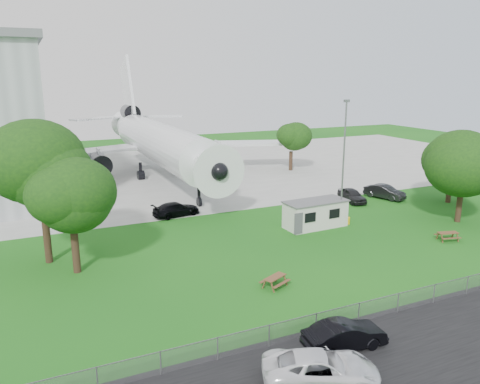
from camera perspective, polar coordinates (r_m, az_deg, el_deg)
name	(u,v)px	position (r m, az deg, el deg)	size (l,w,h in m)	color
ground	(302,261)	(37.72, 7.56, -8.35)	(160.00, 160.00, 0.00)	#237119
asphalt_strip	(428,345)	(28.77, 21.99, -16.87)	(120.00, 8.00, 0.02)	black
concrete_apron	(168,172)	(71.42, -8.75, 2.38)	(120.00, 46.00, 0.03)	#B7B7B2
airliner	(157,140)	(67.98, -10.05, 6.23)	(46.36, 47.73, 17.69)	white
site_cabin	(315,214)	(45.68, 9.18, -2.63)	(6.81, 2.97, 2.62)	silver
picnic_west	(275,287)	(33.28, 4.26, -11.44)	(1.80, 1.50, 0.76)	brown
picnic_east	(447,240)	(45.72, 23.93, -5.42)	(1.80, 1.50, 0.76)	brown
fence	(384,316)	(30.90, 17.20, -14.20)	(58.00, 0.04, 1.30)	gray
lamp_mast	(343,165)	(45.45, 12.47, 3.21)	(0.16, 0.16, 12.00)	slate
tree_west_big	(40,169)	(38.11, -23.23, 2.57)	(7.55, 7.55, 11.25)	#382619
tree_west_small	(71,199)	(35.73, -19.92, -0.86)	(6.70, 6.70, 8.99)	#382619
tree_east_front	(464,163)	(50.55, 25.65, 3.16)	(7.00, 7.00, 9.45)	#382619
tree_east_back	(453,157)	(58.14, 24.51, 3.87)	(7.72, 7.72, 9.14)	#382619
tree_far_apron	(291,138)	(71.80, 6.28, 6.59)	(5.31, 5.31, 7.72)	#382619
car_centre_sedan	(345,335)	(26.80, 12.63, -16.70)	(1.60, 4.58, 1.51)	black
car_west_estate	(321,369)	(24.00, 9.81, -20.49)	(2.58, 5.59, 1.55)	white
car_ne_hatch	(352,195)	(55.61, 13.49, -0.41)	(1.80, 4.48, 1.53)	black
car_ne_sedan	(385,192)	(58.15, 17.21, 0.01)	(1.69, 4.85, 1.60)	black
car_apron_van	(176,209)	(49.10, -7.78, -2.11)	(2.03, 5.00, 1.45)	black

